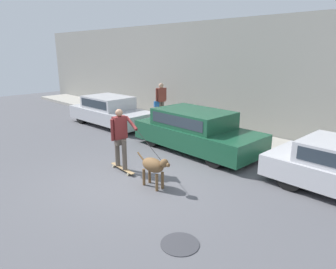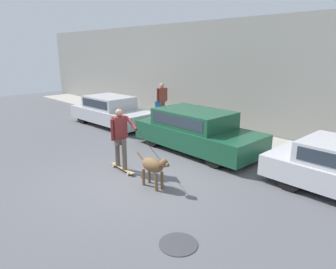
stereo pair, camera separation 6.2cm
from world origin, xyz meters
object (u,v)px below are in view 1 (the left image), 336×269
object	(u,v)px
skateboarder	(120,136)
pedestrian_with_bag	(161,99)
parked_car_0	(110,111)
dog	(154,166)
parked_car_1	(196,131)

from	to	relation	value
skateboarder	pedestrian_with_bag	bearing A→B (deg)	130.69
parked_car_0	skateboarder	size ratio (longest dim) A/B	1.86
dog	skateboarder	size ratio (longest dim) A/B	0.49
parked_car_1	pedestrian_with_bag	xyz separation A→B (m)	(-3.61, 1.87, 0.43)
parked_car_0	pedestrian_with_bag	xyz separation A→B (m)	(1.26, 1.87, 0.47)
parked_car_0	dog	distance (m)	6.65
parked_car_0	skateboarder	distance (m)	5.39
skateboarder	dog	bearing A→B (deg)	2.24
parked_car_1	skateboarder	bearing A→B (deg)	-94.32
dog	pedestrian_with_bag	bearing A→B (deg)	134.38
pedestrian_with_bag	parked_car_1	bearing A→B (deg)	168.57
dog	skateboarder	world-z (taller)	skateboarder
parked_car_0	pedestrian_with_bag	distance (m)	2.31
dog	pedestrian_with_bag	xyz separation A→B (m)	(-4.73, 4.76, 0.54)
dog	parked_car_1	bearing A→B (deg)	110.65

